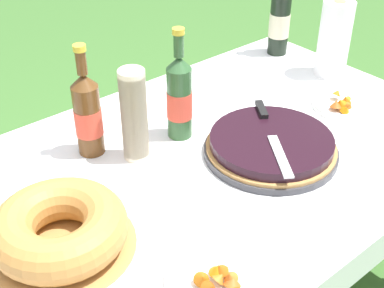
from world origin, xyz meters
TOP-DOWN VIEW (x-y plane):
  - garden_table at (0.00, 0.00)m, footprint 1.80×0.97m
  - tablecloth at (0.00, 0.00)m, footprint 1.81×0.98m
  - berry_tart at (0.26, -0.10)m, footprint 0.38×0.38m
  - serving_knife at (0.28, -0.07)m, footprint 0.23×0.32m
  - bundt_cake at (-0.36, -0.04)m, footprint 0.33×0.33m
  - cup_stack at (-0.03, 0.14)m, footprint 0.07×0.07m
  - cider_bottle_green at (0.13, 0.15)m, footprint 0.07×0.07m
  - cider_bottle_amber at (-0.11, 0.24)m, footprint 0.08×0.08m
  - juice_bottle_red at (0.79, 0.36)m, footprint 0.08×0.08m
  - snack_plate_left at (-0.17, -0.34)m, footprint 0.22×0.22m
  - snack_plate_right at (0.63, -0.07)m, footprint 0.20×0.20m
  - paper_towel_roll at (0.80, 0.12)m, footprint 0.11×0.11m

SIDE VIEW (x-z plane):
  - garden_table at x=0.00m, z-range 0.27..0.94m
  - tablecloth at x=0.00m, z-range 0.60..0.70m
  - snack_plate_right at x=0.63m, z-range 0.65..0.70m
  - snack_plate_left at x=-0.17m, z-range 0.65..0.70m
  - berry_tart at x=0.26m, z-range 0.66..0.72m
  - bundt_cake at x=-0.36m, z-range 0.66..0.77m
  - serving_knife at x=0.28m, z-range 0.72..0.73m
  - cider_bottle_amber at x=-0.11m, z-range 0.63..0.95m
  - cider_bottle_green at x=0.13m, z-range 0.63..0.96m
  - cup_stack at x=-0.03m, z-range 0.66..0.93m
  - paper_towel_roll at x=0.80m, z-range 0.66..0.93m
  - juice_bottle_red at x=0.79m, z-range 0.62..0.98m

